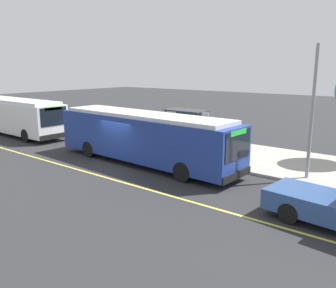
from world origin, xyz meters
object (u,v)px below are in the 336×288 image
transit_bus_second (17,116)px  waiting_bench (185,137)px  transit_bus_main (144,136)px  route_sign_post (205,129)px  pedestrian_commuter (178,136)px

transit_bus_second → waiting_bench: transit_bus_second is taller
transit_bus_second → waiting_bench: size_ratio=6.56×
transit_bus_main → route_sign_post: (2.46, 2.61, 0.34)m
transit_bus_main → route_sign_post: 3.60m
transit_bus_main → transit_bus_second: bearing=179.8°
transit_bus_second → transit_bus_main: bearing=-0.2°
transit_bus_second → route_sign_post: size_ratio=3.75×
transit_bus_main → waiting_bench: transit_bus_main is taller
transit_bus_main → transit_bus_second: size_ratio=1.18×
transit_bus_main → waiting_bench: (-0.91, 5.28, -0.99)m
transit_bus_main → route_sign_post: same height
waiting_bench → route_sign_post: route_sign_post is taller
transit_bus_main → pedestrian_commuter: 3.30m
transit_bus_main → waiting_bench: 5.45m
pedestrian_commuter → route_sign_post: bearing=-15.0°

